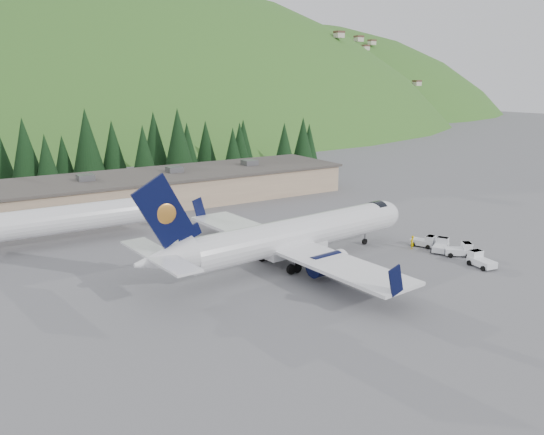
{
  "coord_description": "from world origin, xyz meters",
  "views": [
    {
      "loc": [
        -33.83,
        -48.17,
        20.5
      ],
      "look_at": [
        0.0,
        6.0,
        4.0
      ],
      "focal_mm": 35.0,
      "sensor_mm": 36.0,
      "label": 1
    }
  ],
  "objects": [
    {
      "name": "baggage_tug_a",
      "position": [
        17.13,
        -6.16,
        0.72
      ],
      "size": [
        3.35,
        2.84,
        1.6
      ],
      "rotation": [
        0.0,
        0.0,
        0.51
      ],
      "color": "silver",
      "rests_on": "ground"
    },
    {
      "name": "tree_line",
      "position": [
        -10.4,
        60.41,
        7.42
      ],
      "size": [
        111.3,
        18.08,
        14.32
      ],
      "color": "black",
      "rests_on": "ground"
    },
    {
      "name": "baggage_tug_d",
      "position": [
        16.84,
        -3.79,
        0.69
      ],
      "size": [
        2.58,
        3.23,
        1.55
      ],
      "rotation": [
        0.0,
        0.0,
        -1.17
      ],
      "color": "silver",
      "rests_on": "ground"
    },
    {
      "name": "hills",
      "position": [
        53.34,
        207.38,
        -82.8
      ],
      "size": [
        614.0,
        330.0,
        300.0
      ],
      "color": "#2F5C20",
      "rests_on": "ground"
    },
    {
      "name": "airliner",
      "position": [
        -1.07,
        -0.1,
        3.26
      ],
      "size": [
        36.86,
        34.62,
        12.22
      ],
      "rotation": [
        0.0,
        0.0,
        0.09
      ],
      "color": "white",
      "rests_on": "ground"
    },
    {
      "name": "ground",
      "position": [
        0.0,
        0.0,
        0.0
      ],
      "size": [
        600.0,
        600.0,
        0.0
      ],
      "primitive_type": "plane",
      "color": "#5C5C61"
    },
    {
      "name": "terminal_building",
      "position": [
        -5.01,
        38.0,
        2.62
      ],
      "size": [
        71.0,
        17.0,
        6.1
      ],
      "color": "tan",
      "rests_on": "ground"
    },
    {
      "name": "ramp_worker",
      "position": [
        14.71,
        -3.62,
        0.87
      ],
      "size": [
        0.75,
        0.63,
        1.74
      ],
      "primitive_type": "imported",
      "rotation": [
        0.0,
        0.0,
        3.53
      ],
      "color": "#E1B800",
      "rests_on": "ground"
    },
    {
      "name": "baggage_tug_b",
      "position": [
        17.69,
        -8.59,
        0.75
      ],
      "size": [
        3.46,
        3.08,
        1.67
      ],
      "rotation": [
        0.0,
        0.0,
        -0.61
      ],
      "color": "silver",
      "rests_on": "ground"
    },
    {
      "name": "baggage_tug_c",
      "position": [
        16.49,
        -12.3,
        0.75
      ],
      "size": [
        2.27,
        3.34,
        1.68
      ],
      "rotation": [
        0.0,
        0.0,
        1.43
      ],
      "color": "silver",
      "rests_on": "ground"
    },
    {
      "name": "second_airliner",
      "position": [
        -24.92,
        22.0,
        3.32
      ],
      "size": [
        27.5,
        11.0,
        10.05
      ],
      "color": "white",
      "rests_on": "ground"
    }
  ]
}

